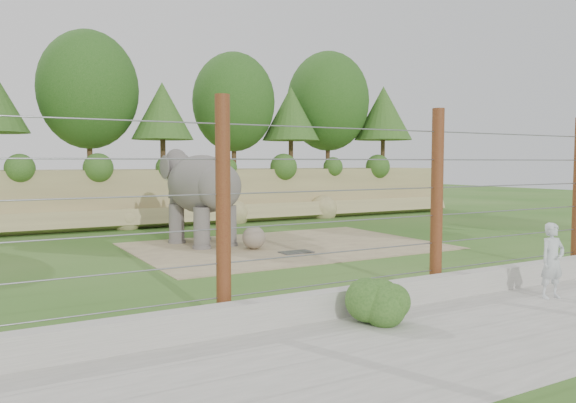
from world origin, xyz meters
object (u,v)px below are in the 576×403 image
stone_ball (254,238)px  barrier_fence (437,201)px  elephant (202,198)px  zookeeper (552,261)px

stone_ball → barrier_fence: 7.58m
elephant → barrier_fence: size_ratio=0.20×
stone_ball → zookeeper: size_ratio=0.48×
zookeeper → stone_ball: bearing=115.6°
stone_ball → zookeeper: (2.49, -8.97, 0.40)m
elephant → stone_ball: 2.48m
barrier_fence → zookeeper: 2.64m
elephant → barrier_fence: 9.43m
barrier_fence → stone_ball: bearing=96.1°
elephant → zookeeper: elephant is taller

